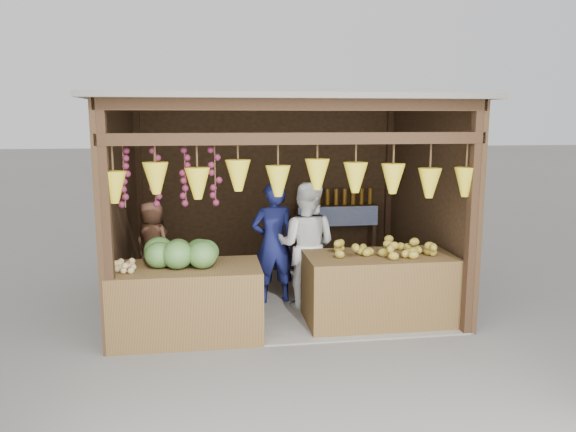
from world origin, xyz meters
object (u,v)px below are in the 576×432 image
(woman_standing, at_px, (306,245))
(man_standing, at_px, (273,243))
(vendor_seated, at_px, (153,243))
(counter_right, at_px, (379,289))
(counter_left, at_px, (187,302))

(woman_standing, bearing_deg, man_standing, -5.52)
(vendor_seated, bearing_deg, man_standing, -147.14)
(counter_right, bearing_deg, counter_left, -176.77)
(man_standing, height_order, woman_standing, woman_standing)
(counter_left, height_order, vendor_seated, vendor_seated)
(man_standing, bearing_deg, counter_left, 36.85)
(woman_standing, xyz_separation_m, vendor_seated, (-1.94, 0.32, 0.02))
(woman_standing, bearing_deg, vendor_seated, 14.47)
(counter_left, distance_m, counter_right, 2.24)
(man_standing, distance_m, woman_standing, 0.45)
(counter_right, height_order, vendor_seated, vendor_seated)
(woman_standing, height_order, vendor_seated, woman_standing)
(counter_left, distance_m, man_standing, 1.55)
(vendor_seated, bearing_deg, woman_standing, -152.90)
(counter_right, height_order, man_standing, man_standing)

